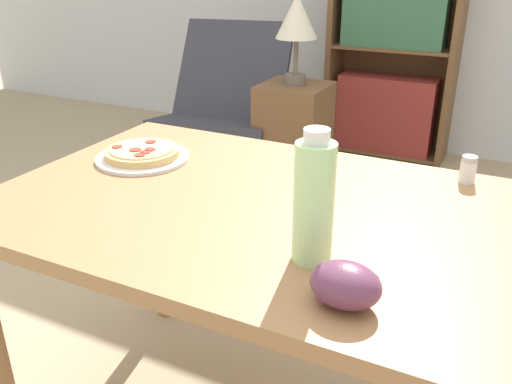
{
  "coord_description": "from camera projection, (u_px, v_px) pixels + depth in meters",
  "views": [
    {
      "loc": [
        0.66,
        -1.09,
        1.26
      ],
      "look_at": [
        0.19,
        -0.15,
        0.79
      ],
      "focal_mm": 38.0,
      "sensor_mm": 36.0,
      "label": 1
    }
  ],
  "objects": [
    {
      "name": "table_lamp",
      "position": [
        297.0,
        21.0,
        2.65
      ],
      "size": [
        0.21,
        0.21,
        0.44
      ],
      "color": "#665B51",
      "rests_on": "side_table"
    },
    {
      "name": "bookshelf",
      "position": [
        392.0,
        57.0,
        3.46
      ],
      "size": [
        0.8,
        0.31,
        1.4
      ],
      "color": "brown",
      "rests_on": "ground_plane"
    },
    {
      "name": "dining_table",
      "position": [
        251.0,
        238.0,
        1.3
      ],
      "size": [
        1.2,
        0.82,
        0.73
      ],
      "color": "#A37549",
      "rests_on": "ground_plane"
    },
    {
      "name": "salt_shaker",
      "position": [
        468.0,
        170.0,
        1.34
      ],
      "size": [
        0.04,
        0.04,
        0.07
      ],
      "color": "white",
      "rests_on": "dining_table"
    },
    {
      "name": "drink_bottle",
      "position": [
        314.0,
        201.0,
        0.97
      ],
      "size": [
        0.07,
        0.07,
        0.25
      ],
      "color": "#B7EAA3",
      "rests_on": "dining_table"
    },
    {
      "name": "side_table",
      "position": [
        293.0,
        143.0,
        2.91
      ],
      "size": [
        0.34,
        0.34,
        0.63
      ],
      "color": "brown",
      "rests_on": "ground_plane"
    },
    {
      "name": "lounge_chair_near",
      "position": [
        225.0,
        130.0,
        3.21
      ],
      "size": [
        0.78,
        0.88,
        0.88
      ],
      "rotation": [
        0.0,
        0.0,
        0.2
      ],
      "color": "black",
      "rests_on": "ground_plane"
    },
    {
      "name": "pizza_on_plate",
      "position": [
        143.0,
        154.0,
        1.5
      ],
      "size": [
        0.26,
        0.26,
        0.04
      ],
      "color": "white",
      "rests_on": "dining_table"
    },
    {
      "name": "grape_bunch",
      "position": [
        345.0,
        286.0,
        0.87
      ],
      "size": [
        0.12,
        0.1,
        0.08
      ],
      "color": "#6B3856",
      "rests_on": "dining_table"
    }
  ]
}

